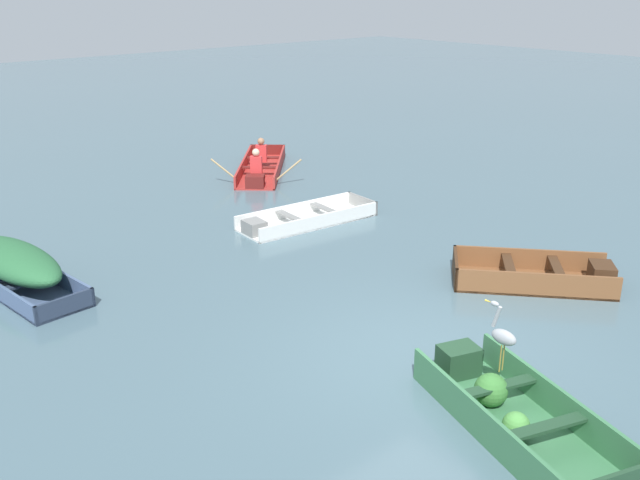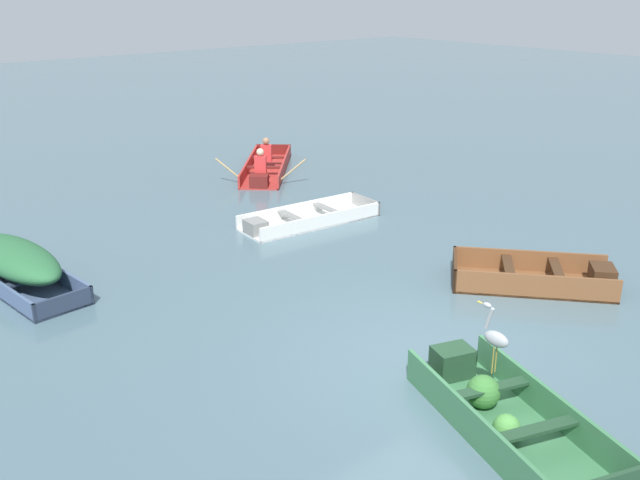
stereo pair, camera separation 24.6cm
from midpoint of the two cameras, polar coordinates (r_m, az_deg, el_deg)
ground_plane at (r=9.68m, az=7.54°, el=-9.36°), size 80.00×80.00×0.00m
dinghy_green_foreground at (r=8.52m, az=14.03°, el=-13.00°), size 1.92×3.03×0.44m
skiff_white_near_moored at (r=14.62m, az=-1.84°, el=1.66°), size 3.01×1.20×0.30m
skiff_wooden_brown_mid_moored at (r=12.26m, az=16.67°, el=-2.75°), size 2.51×2.66×0.40m
skiff_slate_blue_far_moored at (r=12.62m, az=-23.76°, el=-1.78°), size 1.28×3.26×0.72m
rowboat_red_with_crew at (r=18.52m, az=-5.14°, el=5.82°), size 3.23×3.33×0.89m
heron_on_dinghy at (r=8.48m, az=13.62°, el=-7.39°), size 0.15×0.45×0.84m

